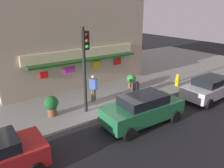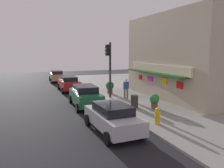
{
  "view_description": "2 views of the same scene",
  "coord_description": "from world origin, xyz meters",
  "px_view_note": "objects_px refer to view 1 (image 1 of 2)",
  "views": [
    {
      "loc": [
        -6.75,
        -9.21,
        5.9
      ],
      "look_at": [
        0.66,
        1.27,
        1.38
      ],
      "focal_mm": 34.95,
      "sensor_mm": 36.0,
      "label": 1
    },
    {
      "loc": [
        17.44,
        -6.06,
        4.25
      ],
      "look_at": [
        1.57,
        0.15,
        1.78
      ],
      "focal_mm": 36.93,
      "sensor_mm": 36.0,
      "label": 2
    }
  ],
  "objects_px": {
    "pedestrian": "(93,87)",
    "potted_plant_by_doorway": "(131,80)",
    "traffic_light": "(85,60)",
    "potted_plant_by_window": "(51,104)",
    "fire_hydrant": "(177,80)",
    "parked_car_silver": "(210,88)",
    "parked_car_green": "(143,109)",
    "trash_can": "(135,88)"
  },
  "relations": [
    {
      "from": "parked_car_silver",
      "to": "fire_hydrant",
      "type": "bearing_deg",
      "value": 89.12
    },
    {
      "from": "pedestrian",
      "to": "fire_hydrant",
      "type": "bearing_deg",
      "value": -9.92
    },
    {
      "from": "potted_plant_by_window",
      "to": "traffic_light",
      "type": "bearing_deg",
      "value": -22.96
    },
    {
      "from": "pedestrian",
      "to": "parked_car_green",
      "type": "distance_m",
      "value": 3.88
    },
    {
      "from": "pedestrian",
      "to": "potted_plant_by_doorway",
      "type": "distance_m",
      "value": 3.72
    },
    {
      "from": "trash_can",
      "to": "potted_plant_by_window",
      "type": "bearing_deg",
      "value": 176.9
    },
    {
      "from": "trash_can",
      "to": "parked_car_silver",
      "type": "height_order",
      "value": "parked_car_silver"
    },
    {
      "from": "potted_plant_by_doorway",
      "to": "parked_car_silver",
      "type": "distance_m",
      "value": 5.47
    },
    {
      "from": "potted_plant_by_doorway",
      "to": "parked_car_silver",
      "type": "relative_size",
      "value": 0.24
    },
    {
      "from": "traffic_light",
      "to": "fire_hydrant",
      "type": "height_order",
      "value": "traffic_light"
    },
    {
      "from": "potted_plant_by_doorway",
      "to": "trash_can",
      "type": "bearing_deg",
      "value": -119.97
    },
    {
      "from": "trash_can",
      "to": "potted_plant_by_window",
      "type": "distance_m",
      "value": 5.87
    },
    {
      "from": "traffic_light",
      "to": "fire_hydrant",
      "type": "relative_size",
      "value": 5.07
    },
    {
      "from": "traffic_light",
      "to": "potted_plant_by_window",
      "type": "distance_m",
      "value": 3.13
    },
    {
      "from": "trash_can",
      "to": "parked_car_green",
      "type": "height_order",
      "value": "parked_car_green"
    },
    {
      "from": "potted_plant_by_window",
      "to": "trash_can",
      "type": "bearing_deg",
      "value": -3.1
    },
    {
      "from": "trash_can",
      "to": "parked_car_green",
      "type": "distance_m",
      "value": 3.79
    },
    {
      "from": "traffic_light",
      "to": "fire_hydrant",
      "type": "bearing_deg",
      "value": -0.45
    },
    {
      "from": "pedestrian",
      "to": "parked_car_silver",
      "type": "height_order",
      "value": "pedestrian"
    },
    {
      "from": "pedestrian",
      "to": "parked_car_green",
      "type": "height_order",
      "value": "pedestrian"
    },
    {
      "from": "fire_hydrant",
      "to": "potted_plant_by_doorway",
      "type": "height_order",
      "value": "potted_plant_by_doorway"
    },
    {
      "from": "parked_car_green",
      "to": "traffic_light",
      "type": "bearing_deg",
      "value": 125.48
    },
    {
      "from": "pedestrian",
      "to": "potted_plant_by_doorway",
      "type": "height_order",
      "value": "pedestrian"
    },
    {
      "from": "potted_plant_by_window",
      "to": "parked_car_silver",
      "type": "relative_size",
      "value": 0.27
    },
    {
      "from": "pedestrian",
      "to": "parked_car_green",
      "type": "xyz_separation_m",
      "value": [
        0.77,
        -3.79,
        -0.27
      ]
    },
    {
      "from": "traffic_light",
      "to": "trash_can",
      "type": "distance_m",
      "value": 4.87
    },
    {
      "from": "potted_plant_by_window",
      "to": "parked_car_silver",
      "type": "distance_m",
      "value": 10.34
    },
    {
      "from": "potted_plant_by_doorway",
      "to": "fire_hydrant",
      "type": "bearing_deg",
      "value": -29.04
    },
    {
      "from": "pedestrian",
      "to": "trash_can",
      "type": "bearing_deg",
      "value": -13.13
    },
    {
      "from": "fire_hydrant",
      "to": "parked_car_silver",
      "type": "height_order",
      "value": "parked_car_silver"
    },
    {
      "from": "pedestrian",
      "to": "potted_plant_by_window",
      "type": "distance_m",
      "value": 2.97
    },
    {
      "from": "pedestrian",
      "to": "potted_plant_by_doorway",
      "type": "relative_size",
      "value": 1.69
    },
    {
      "from": "pedestrian",
      "to": "parked_car_silver",
      "type": "relative_size",
      "value": 0.41
    },
    {
      "from": "parked_car_silver",
      "to": "parked_car_green",
      "type": "bearing_deg",
      "value": 178.81
    },
    {
      "from": "traffic_light",
      "to": "parked_car_silver",
      "type": "relative_size",
      "value": 1.11
    },
    {
      "from": "traffic_light",
      "to": "pedestrian",
      "type": "xyz_separation_m",
      "value": [
        1.12,
        1.13,
        -2.12
      ]
    },
    {
      "from": "fire_hydrant",
      "to": "potted_plant_by_doorway",
      "type": "bearing_deg",
      "value": 150.96
    },
    {
      "from": "trash_can",
      "to": "potted_plant_by_doorway",
      "type": "height_order",
      "value": "potted_plant_by_doorway"
    },
    {
      "from": "traffic_light",
      "to": "parked_car_green",
      "type": "bearing_deg",
      "value": -54.52
    },
    {
      "from": "parked_car_silver",
      "to": "trash_can",
      "type": "bearing_deg",
      "value": 140.07
    },
    {
      "from": "traffic_light",
      "to": "potted_plant_by_doorway",
      "type": "distance_m",
      "value": 5.66
    },
    {
      "from": "potted_plant_by_doorway",
      "to": "potted_plant_by_window",
      "type": "height_order",
      "value": "potted_plant_by_window"
    }
  ]
}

